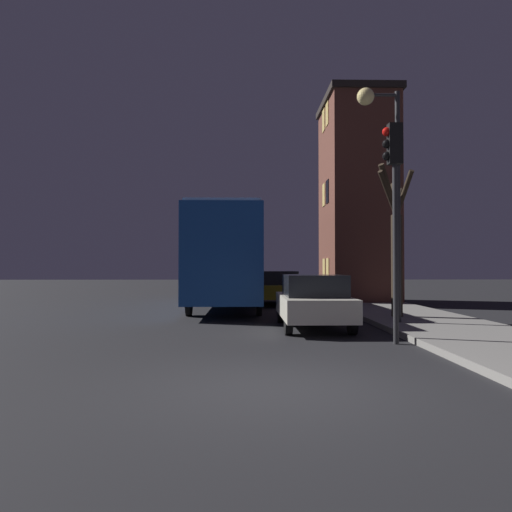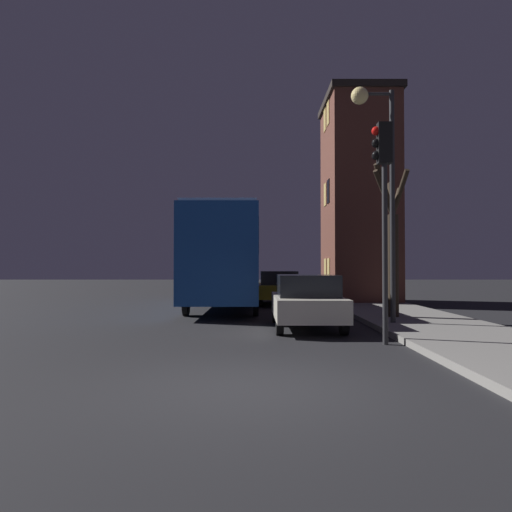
{
  "view_description": "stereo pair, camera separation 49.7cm",
  "coord_description": "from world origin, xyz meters",
  "px_view_note": "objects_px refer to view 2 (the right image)",
  "views": [
    {
      "loc": [
        -0.48,
        -7.01,
        1.69
      ],
      "look_at": [
        -0.01,
        13.75,
        2.15
      ],
      "focal_mm": 35.0,
      "sensor_mm": 36.0,
      "label": 1
    },
    {
      "loc": [
        0.01,
        -7.02,
        1.69
      ],
      "look_at": [
        -0.01,
        13.75,
        2.15
      ],
      "focal_mm": 35.0,
      "sensor_mm": 36.0,
      "label": 2
    }
  ],
  "objects_px": {
    "traffic_light": "(384,186)",
    "bus": "(228,253)",
    "car_near_lane": "(307,300)",
    "car_far_lane": "(278,283)",
    "bare_tree": "(393,242)",
    "car_mid_lane": "(279,287)",
    "streetlamp": "(377,151)"
  },
  "relations": [
    {
      "from": "traffic_light",
      "to": "bus",
      "type": "xyz_separation_m",
      "value": [
        -4.0,
        10.22,
        -1.18
      ]
    },
    {
      "from": "car_near_lane",
      "to": "car_far_lane",
      "type": "relative_size",
      "value": 0.92
    },
    {
      "from": "bare_tree",
      "to": "car_mid_lane",
      "type": "height_order",
      "value": "bare_tree"
    },
    {
      "from": "car_far_lane",
      "to": "bus",
      "type": "bearing_deg",
      "value": -105.15
    },
    {
      "from": "traffic_light",
      "to": "bare_tree",
      "type": "relative_size",
      "value": 1.04
    },
    {
      "from": "bare_tree",
      "to": "car_far_lane",
      "type": "xyz_separation_m",
      "value": [
        -2.94,
        14.87,
        -1.74
      ]
    },
    {
      "from": "traffic_light",
      "to": "car_mid_lane",
      "type": "bearing_deg",
      "value": 98.65
    },
    {
      "from": "bare_tree",
      "to": "car_mid_lane",
      "type": "relative_size",
      "value": 1.06
    },
    {
      "from": "car_mid_lane",
      "to": "car_far_lane",
      "type": "height_order",
      "value": "car_mid_lane"
    },
    {
      "from": "car_near_lane",
      "to": "bare_tree",
      "type": "bearing_deg",
      "value": 31.65
    },
    {
      "from": "bare_tree",
      "to": "bus",
      "type": "xyz_separation_m",
      "value": [
        -5.43,
        5.66,
        -0.2
      ]
    },
    {
      "from": "streetlamp",
      "to": "car_near_lane",
      "type": "relative_size",
      "value": 1.56
    },
    {
      "from": "bus",
      "to": "car_near_lane",
      "type": "bearing_deg",
      "value": -70.73
    },
    {
      "from": "traffic_light",
      "to": "car_far_lane",
      "type": "xyz_separation_m",
      "value": [
        -1.5,
        19.42,
        -2.72
      ]
    },
    {
      "from": "streetlamp",
      "to": "car_far_lane",
      "type": "distance_m",
      "value": 17.09
    },
    {
      "from": "streetlamp",
      "to": "car_mid_lane",
      "type": "distance_m",
      "value": 9.9
    },
    {
      "from": "bus",
      "to": "car_mid_lane",
      "type": "relative_size",
      "value": 2.72
    },
    {
      "from": "bare_tree",
      "to": "car_near_lane",
      "type": "height_order",
      "value": "bare_tree"
    },
    {
      "from": "bare_tree",
      "to": "traffic_light",
      "type": "bearing_deg",
      "value": -107.47
    },
    {
      "from": "streetlamp",
      "to": "traffic_light",
      "type": "relative_size",
      "value": 1.36
    },
    {
      "from": "traffic_light",
      "to": "car_far_lane",
      "type": "distance_m",
      "value": 19.67
    },
    {
      "from": "bare_tree",
      "to": "car_far_lane",
      "type": "distance_m",
      "value": 15.25
    },
    {
      "from": "traffic_light",
      "to": "car_mid_lane",
      "type": "distance_m",
      "value": 12.1
    },
    {
      "from": "streetlamp",
      "to": "bus",
      "type": "height_order",
      "value": "streetlamp"
    },
    {
      "from": "streetlamp",
      "to": "car_far_lane",
      "type": "xyz_separation_m",
      "value": [
        -2.09,
        16.44,
        -4.18
      ]
    },
    {
      "from": "streetlamp",
      "to": "bare_tree",
      "type": "bearing_deg",
      "value": 61.69
    },
    {
      "from": "car_near_lane",
      "to": "traffic_light",
      "type": "bearing_deg",
      "value": -63.4
    },
    {
      "from": "bare_tree",
      "to": "car_near_lane",
      "type": "bearing_deg",
      "value": -148.35
    },
    {
      "from": "streetlamp",
      "to": "car_mid_lane",
      "type": "xyz_separation_m",
      "value": [
        -2.36,
        8.68,
        -4.13
      ]
    },
    {
      "from": "bus",
      "to": "car_near_lane",
      "type": "xyz_separation_m",
      "value": [
        2.59,
        -7.41,
        -1.51
      ]
    },
    {
      "from": "bare_tree",
      "to": "car_near_lane",
      "type": "relative_size",
      "value": 1.1
    },
    {
      "from": "traffic_light",
      "to": "car_near_lane",
      "type": "relative_size",
      "value": 1.15
    }
  ]
}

